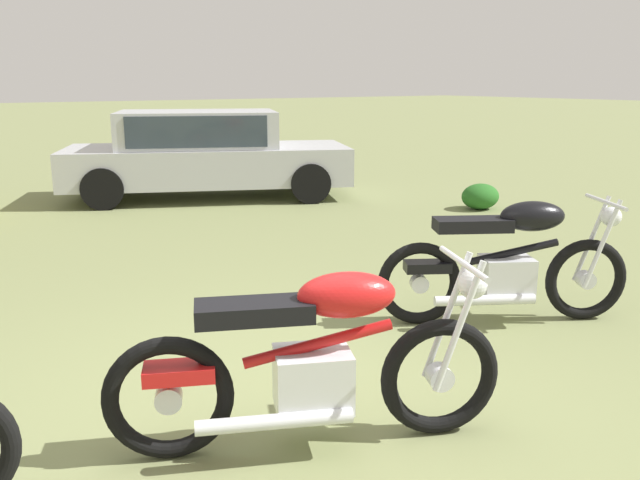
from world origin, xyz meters
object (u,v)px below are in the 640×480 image
Objects in this scene: motorcycle_red at (313,361)px; shrub_low at (480,196)px; car_silver at (204,150)px; motorcycle_black at (508,263)px.

motorcycle_red is 7.17m from shrub_low.
motorcycle_red is at bearing -85.91° from car_silver.
motorcycle_black is 0.37× the size of car_silver.
shrub_low is at bearing 74.66° from motorcycle_black.
motorcycle_red is at bearing -144.16° from shrub_low.
car_silver is at bearing 93.78° from motorcycle_red.
motorcycle_red is 1.08× the size of motorcycle_black.
motorcycle_black is at bearing -134.89° from shrub_low.
motorcycle_red is 0.40× the size of car_silver.
shrub_low is at bearing 59.83° from motorcycle_red.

